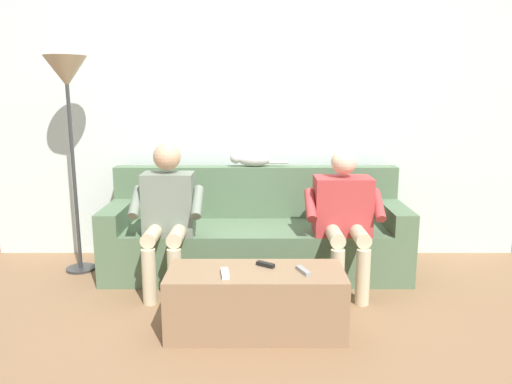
{
  "coord_description": "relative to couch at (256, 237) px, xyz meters",
  "views": [
    {
      "loc": [
        0.0,
        3.78,
        1.48
      ],
      "look_at": [
        0.0,
        0.15,
        0.73
      ],
      "focal_mm": 34.34,
      "sensor_mm": 36.0,
      "label": 1
    }
  ],
  "objects": [
    {
      "name": "remote_white",
      "position": [
        0.18,
        1.15,
        0.12
      ],
      "size": [
        0.06,
        0.15,
        0.02
      ],
      "primitive_type": "cube",
      "rotation": [
        0.0,
        0.0,
        4.85
      ],
      "color": "white",
      "rests_on": "coffee_table"
    },
    {
      "name": "back_wall",
      "position": [
        0.0,
        -0.47,
        1.05
      ],
      "size": [
        4.75,
        0.06,
        2.68
      ],
      "primitive_type": "cube",
      "color": "silver",
      "rests_on": "ground"
    },
    {
      "name": "couch",
      "position": [
        0.0,
        0.0,
        0.0
      ],
      "size": [
        2.42,
        0.74,
        0.84
      ],
      "color": "#516B4C",
      "rests_on": "ground"
    },
    {
      "name": "ground_plane",
      "position": [
        0.0,
        0.73,
        -0.29
      ],
      "size": [
        8.0,
        8.0,
        0.0
      ],
      "primitive_type": "plane",
      "color": "#846042"
    },
    {
      "name": "floor_lamp",
      "position": [
        1.48,
        0.0,
        1.23
      ],
      "size": [
        0.33,
        0.33,
        1.75
      ],
      "color": "#2D2D2D",
      "rests_on": "ground"
    },
    {
      "name": "remote_black",
      "position": [
        -0.06,
        1.0,
        0.12
      ],
      "size": [
        0.12,
        0.1,
        0.03
      ],
      "primitive_type": "cube",
      "rotation": [
        0.0,
        0.0,
        2.54
      ],
      "color": "black",
      "rests_on": "coffee_table"
    },
    {
      "name": "person_right_seated",
      "position": [
        0.66,
        0.37,
        0.33
      ],
      "size": [
        0.53,
        0.53,
        1.1
      ],
      "color": "slate",
      "rests_on": "ground"
    },
    {
      "name": "remote_gray",
      "position": [
        -0.29,
        1.1,
        0.12
      ],
      "size": [
        0.08,
        0.15,
        0.02
      ],
      "primitive_type": "cube",
      "rotation": [
        0.0,
        0.0,
        1.94
      ],
      "color": "gray",
      "rests_on": "coffee_table"
    },
    {
      "name": "cat_on_backrest",
      "position": [
        0.04,
        -0.25,
        0.62
      ],
      "size": [
        0.5,
        0.13,
        0.13
      ],
      "color": "silver",
      "rests_on": "couch"
    },
    {
      "name": "person_left_seated",
      "position": [
        -0.66,
        0.35,
        0.31
      ],
      "size": [
        0.58,
        0.58,
        1.05
      ],
      "color": "#B23838",
      "rests_on": "ground"
    },
    {
      "name": "coffee_table",
      "position": [
        0.0,
        1.07,
        -0.09
      ],
      "size": [
        1.09,
        0.43,
        0.4
      ],
      "color": "#8C6B4C",
      "rests_on": "ground"
    }
  ]
}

